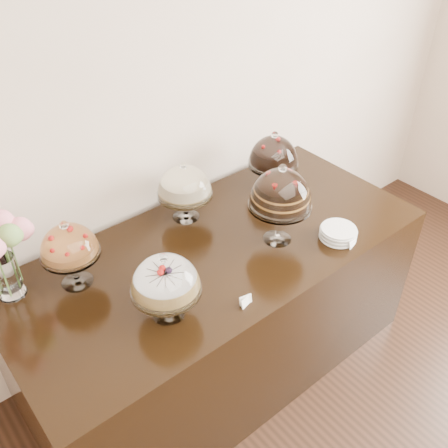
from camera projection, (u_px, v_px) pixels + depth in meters
wall_back at (170, 96)px, 2.59m from camera, size 5.00×0.04×3.00m
display_counter at (218, 308)px, 2.82m from camera, size 2.20×1.00×0.90m
cake_stand_sugar_sponge at (165, 279)px, 2.07m from camera, size 0.31×0.31×0.34m
cake_stand_choco_layer at (281, 191)px, 2.42m from camera, size 0.32×0.32×0.45m
cake_stand_cheesecake at (184, 184)px, 2.63m from camera, size 0.30×0.30×0.35m
cake_stand_dark_choco at (274, 154)px, 2.86m from camera, size 0.30×0.30×0.37m
cake_stand_fruit_tart at (69, 245)px, 2.21m from camera, size 0.27×0.27×0.36m
plate_stack at (338, 233)px, 2.59m from camera, size 0.19×0.19×0.06m
price_card_left at (246, 302)px, 2.21m from camera, size 0.06×0.03×0.04m
price_card_right at (352, 243)px, 2.54m from camera, size 0.06×0.03×0.04m
price_card_extra at (246, 300)px, 2.22m from camera, size 0.06×0.03×0.04m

